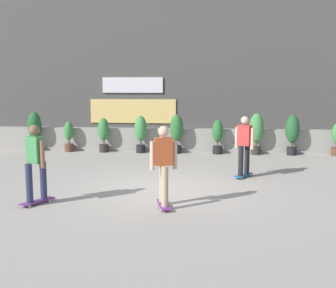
{
  "coord_description": "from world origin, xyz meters",
  "views": [
    {
      "loc": [
        1.16,
        -9.84,
        2.44
      ],
      "look_at": [
        0.0,
        1.5,
        0.9
      ],
      "focal_mm": 43.9,
      "sensor_mm": 36.0,
      "label": 1
    }
  ],
  "objects_px": {
    "potted_plant_0": "(35,128)",
    "skater_mid_plaza": "(164,163)",
    "potted_plant_5": "(218,135)",
    "skater_by_wall_left": "(35,161)",
    "potted_plant_2": "(104,133)",
    "potted_plant_3": "(141,132)",
    "potted_plant_4": "(177,131)",
    "potted_plant_1": "(69,136)",
    "potted_plant_7": "(292,132)",
    "potted_plant_6": "(256,131)",
    "skater_foreground": "(244,144)"
  },
  "relations": [
    {
      "from": "potted_plant_7",
      "to": "skater_by_wall_left",
      "type": "relative_size",
      "value": 0.88
    },
    {
      "from": "skater_foreground",
      "to": "skater_mid_plaza",
      "type": "bearing_deg",
      "value": -121.08
    },
    {
      "from": "skater_mid_plaza",
      "to": "potted_plant_6",
      "type": "bearing_deg",
      "value": 69.8
    },
    {
      "from": "potted_plant_1",
      "to": "skater_mid_plaza",
      "type": "relative_size",
      "value": 0.7
    },
    {
      "from": "potted_plant_7",
      "to": "skater_mid_plaza",
      "type": "bearing_deg",
      "value": -118.76
    },
    {
      "from": "potted_plant_2",
      "to": "potted_plant_6",
      "type": "distance_m",
      "value": 5.8
    },
    {
      "from": "skater_mid_plaza",
      "to": "potted_plant_2",
      "type": "bearing_deg",
      "value": 113.59
    },
    {
      "from": "potted_plant_6",
      "to": "skater_by_wall_left",
      "type": "xyz_separation_m",
      "value": [
        -5.36,
        -7.23,
        0.04
      ]
    },
    {
      "from": "potted_plant_1",
      "to": "potted_plant_2",
      "type": "distance_m",
      "value": 1.39
    },
    {
      "from": "potted_plant_5",
      "to": "potted_plant_7",
      "type": "distance_m",
      "value": 2.73
    },
    {
      "from": "potted_plant_7",
      "to": "skater_foreground",
      "type": "height_order",
      "value": "skater_foreground"
    },
    {
      "from": "skater_mid_plaza",
      "to": "skater_foreground",
      "type": "xyz_separation_m",
      "value": [
        1.88,
        3.11,
        0.0
      ]
    },
    {
      "from": "potted_plant_0",
      "to": "skater_foreground",
      "type": "relative_size",
      "value": 0.9
    },
    {
      "from": "potted_plant_4",
      "to": "potted_plant_7",
      "type": "xyz_separation_m",
      "value": [
        4.27,
        0.0,
        0.01
      ]
    },
    {
      "from": "potted_plant_2",
      "to": "potted_plant_6",
      "type": "xyz_separation_m",
      "value": [
        5.79,
        0.0,
        0.16
      ]
    },
    {
      "from": "potted_plant_4",
      "to": "potted_plant_6",
      "type": "relative_size",
      "value": 0.96
    },
    {
      "from": "potted_plant_0",
      "to": "potted_plant_5",
      "type": "relative_size",
      "value": 1.19
    },
    {
      "from": "potted_plant_2",
      "to": "skater_by_wall_left",
      "type": "relative_size",
      "value": 0.78
    },
    {
      "from": "potted_plant_2",
      "to": "skater_mid_plaza",
      "type": "bearing_deg",
      "value": -66.41
    },
    {
      "from": "potted_plant_3",
      "to": "potted_plant_7",
      "type": "bearing_deg",
      "value": 0.0
    },
    {
      "from": "potted_plant_0",
      "to": "skater_mid_plaza",
      "type": "distance_m",
      "value": 9.31
    },
    {
      "from": "potted_plant_7",
      "to": "potted_plant_3",
      "type": "bearing_deg",
      "value": 180.0
    },
    {
      "from": "potted_plant_2",
      "to": "potted_plant_3",
      "type": "distance_m",
      "value": 1.45
    },
    {
      "from": "skater_mid_plaza",
      "to": "skater_by_wall_left",
      "type": "distance_m",
      "value": 2.71
    },
    {
      "from": "potted_plant_4",
      "to": "potted_plant_1",
      "type": "bearing_deg",
      "value": 180.0
    },
    {
      "from": "potted_plant_6",
      "to": "skater_foreground",
      "type": "relative_size",
      "value": 0.91
    },
    {
      "from": "potted_plant_4",
      "to": "skater_foreground",
      "type": "xyz_separation_m",
      "value": [
        2.19,
        -4.09,
        0.09
      ]
    },
    {
      "from": "potted_plant_0",
      "to": "potted_plant_2",
      "type": "xyz_separation_m",
      "value": [
        2.76,
        0.0,
        -0.15
      ]
    },
    {
      "from": "potted_plant_2",
      "to": "potted_plant_3",
      "type": "height_order",
      "value": "potted_plant_3"
    },
    {
      "from": "skater_foreground",
      "to": "skater_by_wall_left",
      "type": "bearing_deg",
      "value": -145.58
    },
    {
      "from": "skater_by_wall_left",
      "to": "skater_foreground",
      "type": "bearing_deg",
      "value": 34.42
    },
    {
      "from": "potted_plant_6",
      "to": "skater_foreground",
      "type": "distance_m",
      "value": 4.16
    },
    {
      "from": "potted_plant_4",
      "to": "skater_by_wall_left",
      "type": "height_order",
      "value": "skater_by_wall_left"
    },
    {
      "from": "potted_plant_3",
      "to": "potted_plant_7",
      "type": "xyz_separation_m",
      "value": [
        5.65,
        0.0,
        0.05
      ]
    },
    {
      "from": "potted_plant_7",
      "to": "potted_plant_1",
      "type": "bearing_deg",
      "value": 180.0
    },
    {
      "from": "skater_by_wall_left",
      "to": "skater_mid_plaza",
      "type": "bearing_deg",
      "value": 0.56
    },
    {
      "from": "skater_mid_plaza",
      "to": "potted_plant_5",
      "type": "bearing_deg",
      "value": 80.34
    },
    {
      "from": "potted_plant_5",
      "to": "skater_by_wall_left",
      "type": "bearing_deg",
      "value": -118.56
    },
    {
      "from": "potted_plant_5",
      "to": "potted_plant_7",
      "type": "xyz_separation_m",
      "value": [
        2.73,
        0.0,
        0.16
      ]
    },
    {
      "from": "potted_plant_3",
      "to": "potted_plant_7",
      "type": "distance_m",
      "value": 5.65
    },
    {
      "from": "potted_plant_7",
      "to": "skater_mid_plaza",
      "type": "height_order",
      "value": "skater_mid_plaza"
    },
    {
      "from": "potted_plant_4",
      "to": "potted_plant_5",
      "type": "relative_size",
      "value": 1.15
    },
    {
      "from": "potted_plant_0",
      "to": "skater_foreground",
      "type": "xyz_separation_m",
      "value": [
        7.78,
        -4.09,
        0.04
      ]
    },
    {
      "from": "potted_plant_0",
      "to": "skater_mid_plaza",
      "type": "bearing_deg",
      "value": -50.65
    },
    {
      "from": "potted_plant_0",
      "to": "potted_plant_7",
      "type": "xyz_separation_m",
      "value": [
        9.85,
        0.0,
        -0.03
      ]
    },
    {
      "from": "potted_plant_4",
      "to": "potted_plant_5",
      "type": "xyz_separation_m",
      "value": [
        1.54,
        0.0,
        -0.15
      ]
    },
    {
      "from": "potted_plant_0",
      "to": "potted_plant_1",
      "type": "relative_size",
      "value": 1.3
    },
    {
      "from": "potted_plant_0",
      "to": "potted_plant_6",
      "type": "distance_m",
      "value": 8.55
    },
    {
      "from": "skater_mid_plaza",
      "to": "skater_by_wall_left",
      "type": "xyz_separation_m",
      "value": [
        -2.71,
        -0.03,
        0.0
      ]
    },
    {
      "from": "potted_plant_5",
      "to": "skater_mid_plaza",
      "type": "bearing_deg",
      "value": -99.66
    }
  ]
}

